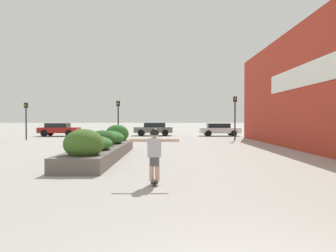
{
  "coord_description": "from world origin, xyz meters",
  "views": [
    {
      "loc": [
        -0.9,
        -3.02,
        1.79
      ],
      "look_at": [
        -0.86,
        13.28,
        1.44
      ],
      "focal_mm": 35.0,
      "sensor_mm": 36.0,
      "label": 1
    }
  ],
  "objects_px": {
    "car_leftmost": "(58,129)",
    "car_center_left": "(300,128)",
    "traffic_light_right": "(234,111)",
    "skateboard": "(154,182)",
    "skateboarder": "(154,149)",
    "traffic_light_left": "(117,113)",
    "traffic_light_far_left": "(25,114)",
    "car_rightmost": "(153,129)",
    "car_center_right": "(219,129)"
  },
  "relations": [
    {
      "from": "skateboarder",
      "to": "car_center_right",
      "type": "xyz_separation_m",
      "value": [
        5.8,
        25.64,
        -0.26
      ]
    },
    {
      "from": "traffic_light_left",
      "to": "car_center_left",
      "type": "bearing_deg",
      "value": 22.21
    },
    {
      "from": "skateboard",
      "to": "car_leftmost",
      "type": "xyz_separation_m",
      "value": [
        -11.02,
        25.21,
        0.67
      ]
    },
    {
      "from": "skateboarder",
      "to": "car_rightmost",
      "type": "bearing_deg",
      "value": 92.16
    },
    {
      "from": "car_rightmost",
      "to": "traffic_light_far_left",
      "type": "distance_m",
      "value": 12.91
    },
    {
      "from": "skateboarder",
      "to": "traffic_light_far_left",
      "type": "distance_m",
      "value": 22.47
    },
    {
      "from": "traffic_light_right",
      "to": "traffic_light_far_left",
      "type": "distance_m",
      "value": 17.79
    },
    {
      "from": "car_leftmost",
      "to": "skateboard",
      "type": "bearing_deg",
      "value": 23.61
    },
    {
      "from": "car_center_left",
      "to": "traffic_light_right",
      "type": "relative_size",
      "value": 1.18
    },
    {
      "from": "skateboarder",
      "to": "car_center_left",
      "type": "relative_size",
      "value": 0.33
    },
    {
      "from": "car_leftmost",
      "to": "car_center_left",
      "type": "height_order",
      "value": "car_center_left"
    },
    {
      "from": "skateboarder",
      "to": "traffic_light_left",
      "type": "bearing_deg",
      "value": 101.24
    },
    {
      "from": "skateboard",
      "to": "car_rightmost",
      "type": "relative_size",
      "value": 0.15
    },
    {
      "from": "skateboard",
      "to": "traffic_light_left",
      "type": "relative_size",
      "value": 0.18
    },
    {
      "from": "car_center_right",
      "to": "traffic_light_left",
      "type": "bearing_deg",
      "value": -54.14
    },
    {
      "from": "car_center_left",
      "to": "traffic_light_right",
      "type": "height_order",
      "value": "traffic_light_right"
    },
    {
      "from": "car_rightmost",
      "to": "traffic_light_right",
      "type": "bearing_deg",
      "value": -137.35
    },
    {
      "from": "skateboard",
      "to": "traffic_light_right",
      "type": "bearing_deg",
      "value": 71.72
    },
    {
      "from": "skateboarder",
      "to": "car_center_left",
      "type": "distance_m",
      "value": 30.02
    },
    {
      "from": "skateboarder",
      "to": "car_leftmost",
      "type": "height_order",
      "value": "skateboarder"
    },
    {
      "from": "traffic_light_far_left",
      "to": "skateboarder",
      "type": "bearing_deg",
      "value": -58.31
    },
    {
      "from": "car_center_right",
      "to": "car_rightmost",
      "type": "relative_size",
      "value": 1.03
    },
    {
      "from": "car_center_right",
      "to": "traffic_light_right",
      "type": "xyz_separation_m",
      "value": [
        0.18,
        -7.13,
        1.78
      ]
    },
    {
      "from": "traffic_light_right",
      "to": "skateboarder",
      "type": "bearing_deg",
      "value": -107.92
    },
    {
      "from": "skateboarder",
      "to": "traffic_light_far_left",
      "type": "xyz_separation_m",
      "value": [
        -11.79,
        19.09,
        1.22
      ]
    },
    {
      "from": "skateboarder",
      "to": "traffic_light_left",
      "type": "distance_m",
      "value": 19.11
    },
    {
      "from": "skateboard",
      "to": "traffic_light_right",
      "type": "distance_m",
      "value": 19.61
    },
    {
      "from": "car_leftmost",
      "to": "traffic_light_far_left",
      "type": "xyz_separation_m",
      "value": [
        -0.77,
        -6.11,
        1.45
      ]
    },
    {
      "from": "traffic_light_far_left",
      "to": "traffic_light_right",
      "type": "bearing_deg",
      "value": -1.88
    },
    {
      "from": "car_center_right",
      "to": "skateboarder",
      "type": "bearing_deg",
      "value": -12.75
    },
    {
      "from": "car_center_left",
      "to": "traffic_light_left",
      "type": "relative_size",
      "value": 1.31
    },
    {
      "from": "skateboard",
      "to": "car_center_right",
      "type": "xyz_separation_m",
      "value": [
        5.8,
        25.64,
        0.64
      ]
    },
    {
      "from": "car_leftmost",
      "to": "car_center_right",
      "type": "bearing_deg",
      "value": 91.47
    },
    {
      "from": "traffic_light_left",
      "to": "traffic_light_right",
      "type": "relative_size",
      "value": 0.9
    },
    {
      "from": "car_rightmost",
      "to": "traffic_light_left",
      "type": "distance_m",
      "value": 8.19
    },
    {
      "from": "skateboard",
      "to": "car_leftmost",
      "type": "height_order",
      "value": "car_leftmost"
    },
    {
      "from": "car_center_left",
      "to": "traffic_light_right",
      "type": "distance_m",
      "value": 11.69
    },
    {
      "from": "traffic_light_left",
      "to": "traffic_light_far_left",
      "type": "height_order",
      "value": "traffic_light_left"
    },
    {
      "from": "traffic_light_far_left",
      "to": "car_center_left",
      "type": "bearing_deg",
      "value": 15.08
    },
    {
      "from": "car_center_right",
      "to": "traffic_light_left",
      "type": "height_order",
      "value": "traffic_light_left"
    },
    {
      "from": "traffic_light_right",
      "to": "car_center_left",
      "type": "bearing_deg",
      "value": 41.7
    },
    {
      "from": "skateboarder",
      "to": "traffic_light_right",
      "type": "height_order",
      "value": "traffic_light_right"
    },
    {
      "from": "car_center_left",
      "to": "skateboard",
      "type": "bearing_deg",
      "value": 150.84
    },
    {
      "from": "skateboard",
      "to": "traffic_light_left",
      "type": "bearing_deg",
      "value": 101.24
    },
    {
      "from": "skateboard",
      "to": "car_rightmost",
      "type": "bearing_deg",
      "value": 92.16
    },
    {
      "from": "traffic_light_right",
      "to": "traffic_light_far_left",
      "type": "xyz_separation_m",
      "value": [
        -17.78,
        0.58,
        -0.3
      ]
    },
    {
      "from": "traffic_light_left",
      "to": "traffic_light_right",
      "type": "distance_m",
      "value": 9.82
    },
    {
      "from": "skateboard",
      "to": "car_rightmost",
      "type": "height_order",
      "value": "car_rightmost"
    },
    {
      "from": "skateboard",
      "to": "car_center_left",
      "type": "relative_size",
      "value": 0.14
    },
    {
      "from": "skateboard",
      "to": "traffic_light_far_left",
      "type": "distance_m",
      "value": 22.54
    }
  ]
}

